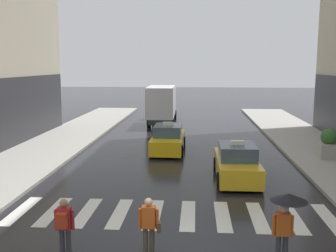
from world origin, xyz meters
TOP-DOWN VIEW (x-y plane):
  - crosswalk_markings at (0.00, 3.00)m, footprint 11.30×2.80m
  - taxi_lead at (2.72, 7.54)m, footprint 1.95×4.55m
  - taxi_second at (-0.81, 13.03)m, footprint 1.98×4.56m
  - box_truck at (-2.11, 23.69)m, footprint 2.37×7.57m
  - pedestrian_with_umbrella at (3.19, -0.22)m, footprint 0.96×0.96m
  - pedestrian_with_backpack at (-2.65, -0.30)m, footprint 0.55×0.43m
  - pedestrian_with_handbag at (-0.39, -0.01)m, footprint 0.60×0.24m
  - planter_mid_block at (8.07, 11.44)m, footprint 1.10×1.10m

SIDE VIEW (x-z plane):
  - crosswalk_markings at x=0.00m, z-range 0.00..0.01m
  - taxi_lead at x=2.72m, z-range -0.18..1.63m
  - taxi_second at x=-0.81m, z-range -0.18..1.63m
  - planter_mid_block at x=8.07m, z-range 0.07..1.67m
  - pedestrian_with_handbag at x=-0.39m, z-range 0.11..1.76m
  - pedestrian_with_backpack at x=-2.65m, z-range 0.15..1.80m
  - pedestrian_with_umbrella at x=3.19m, z-range 0.55..2.49m
  - box_truck at x=-2.11m, z-range 0.18..3.53m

